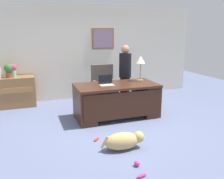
{
  "coord_description": "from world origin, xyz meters",
  "views": [
    {
      "loc": [
        -1.68,
        -4.45,
        1.98
      ],
      "look_at": [
        0.02,
        0.3,
        0.75
      ],
      "focal_mm": 38.56,
      "sensor_mm": 36.0,
      "label": 1
    }
  ],
  "objects_px": {
    "laptop": "(106,83)",
    "potted_plant": "(9,70)",
    "dog_toy_plush": "(97,139)",
    "armchair": "(104,87)",
    "desk": "(117,99)",
    "dog_toy_bone": "(142,176)",
    "dog_lying": "(124,141)",
    "credenza": "(9,92)",
    "desk_lamp": "(141,61)",
    "dog_toy_ball": "(137,164)",
    "vase_with_flowers": "(13,70)",
    "person_standing": "(125,75)"
  },
  "relations": [
    {
      "from": "laptop",
      "to": "potted_plant",
      "type": "xyz_separation_m",
      "value": [
        -2.11,
        1.64,
        0.16
      ]
    },
    {
      "from": "dog_toy_plush",
      "to": "armchair",
      "type": "bearing_deg",
      "value": 68.52
    },
    {
      "from": "desk",
      "to": "potted_plant",
      "type": "bearing_deg",
      "value": 144.62
    },
    {
      "from": "dog_toy_bone",
      "to": "dog_toy_plush",
      "type": "distance_m",
      "value": 1.37
    },
    {
      "from": "armchair",
      "to": "dog_lying",
      "type": "distance_m",
      "value": 2.65
    },
    {
      "from": "dog_lying",
      "to": "dog_toy_plush",
      "type": "distance_m",
      "value": 0.61
    },
    {
      "from": "credenza",
      "to": "potted_plant",
      "type": "height_order",
      "value": "potted_plant"
    },
    {
      "from": "dog_lying",
      "to": "desk_lamp",
      "type": "relative_size",
      "value": 1.28
    },
    {
      "from": "credenza",
      "to": "dog_toy_bone",
      "type": "distance_m",
      "value": 4.49
    },
    {
      "from": "desk",
      "to": "dog_toy_plush",
      "type": "relative_size",
      "value": 11.11
    },
    {
      "from": "dog_toy_ball",
      "to": "dog_toy_bone",
      "type": "xyz_separation_m",
      "value": [
        -0.06,
        -0.28,
        -0.02
      ]
    },
    {
      "from": "armchair",
      "to": "dog_toy_ball",
      "type": "xyz_separation_m",
      "value": [
        -0.5,
        -3.15,
        -0.45
      ]
    },
    {
      "from": "vase_with_flowers",
      "to": "dog_toy_ball",
      "type": "relative_size",
      "value": 3.94
    },
    {
      "from": "person_standing",
      "to": "armchair",
      "type": "bearing_deg",
      "value": 156.03
    },
    {
      "from": "dog_toy_ball",
      "to": "dog_toy_bone",
      "type": "height_order",
      "value": "dog_toy_ball"
    },
    {
      "from": "dog_toy_bone",
      "to": "potted_plant",
      "type": "bearing_deg",
      "value": 114.12
    },
    {
      "from": "credenza",
      "to": "potted_plant",
      "type": "xyz_separation_m",
      "value": [
        0.06,
        0.0,
        0.6
      ]
    },
    {
      "from": "laptop",
      "to": "credenza",
      "type": "bearing_deg",
      "value": 142.83
    },
    {
      "from": "armchair",
      "to": "potted_plant",
      "type": "relative_size",
      "value": 3.04
    },
    {
      "from": "person_standing",
      "to": "dog_toy_ball",
      "type": "bearing_deg",
      "value": -109.27
    },
    {
      "from": "armchair",
      "to": "dog_toy_plush",
      "type": "distance_m",
      "value": 2.3
    },
    {
      "from": "vase_with_flowers",
      "to": "credenza",
      "type": "bearing_deg",
      "value": -179.53
    },
    {
      "from": "dog_toy_bone",
      "to": "dog_toy_plush",
      "type": "xyz_separation_m",
      "value": [
        -0.26,
        1.34,
        0.0
      ]
    },
    {
      "from": "credenza",
      "to": "dog_toy_plush",
      "type": "xyz_separation_m",
      "value": [
        1.62,
        -2.71,
        -0.38
      ]
    },
    {
      "from": "dog_toy_plush",
      "to": "vase_with_flowers",
      "type": "bearing_deg",
      "value": 118.17
    },
    {
      "from": "credenza",
      "to": "desk_lamp",
      "type": "distance_m",
      "value": 3.54
    },
    {
      "from": "dog_lying",
      "to": "dog_toy_plush",
      "type": "xyz_separation_m",
      "value": [
        -0.35,
        0.49,
        -0.13
      ]
    },
    {
      "from": "desk",
      "to": "desk_lamp",
      "type": "bearing_deg",
      "value": 16.97
    },
    {
      "from": "person_standing",
      "to": "dog_toy_plush",
      "type": "height_order",
      "value": "person_standing"
    },
    {
      "from": "potted_plant",
      "to": "credenza",
      "type": "bearing_deg",
      "value": -178.68
    },
    {
      "from": "credenza",
      "to": "person_standing",
      "type": "relative_size",
      "value": 0.82
    },
    {
      "from": "armchair",
      "to": "person_standing",
      "type": "distance_m",
      "value": 0.67
    },
    {
      "from": "credenza",
      "to": "dog_toy_bone",
      "type": "height_order",
      "value": "credenza"
    },
    {
      "from": "laptop",
      "to": "desk_lamp",
      "type": "height_order",
      "value": "desk_lamp"
    },
    {
      "from": "person_standing",
      "to": "desk_lamp",
      "type": "xyz_separation_m",
      "value": [
        0.15,
        -0.61,
        0.43
      ]
    },
    {
      "from": "desk_lamp",
      "to": "dog_toy_bone",
      "type": "distance_m",
      "value": 3.13
    },
    {
      "from": "armchair",
      "to": "dog_toy_plush",
      "type": "relative_size",
      "value": 6.42
    },
    {
      "from": "desk",
      "to": "dog_toy_bone",
      "type": "xyz_separation_m",
      "value": [
        -0.54,
        -2.38,
        -0.4
      ]
    },
    {
      "from": "laptop",
      "to": "dog_toy_plush",
      "type": "distance_m",
      "value": 1.46
    },
    {
      "from": "desk",
      "to": "desk_lamp",
      "type": "distance_m",
      "value": 1.11
    },
    {
      "from": "dog_toy_bone",
      "to": "dog_toy_plush",
      "type": "bearing_deg",
      "value": 100.96
    },
    {
      "from": "person_standing",
      "to": "dog_lying",
      "type": "height_order",
      "value": "person_standing"
    },
    {
      "from": "dog_toy_bone",
      "to": "desk_lamp",
      "type": "bearing_deg",
      "value": 64.62
    },
    {
      "from": "dog_lying",
      "to": "potted_plant",
      "type": "bearing_deg",
      "value": 120.71
    },
    {
      "from": "desk",
      "to": "person_standing",
      "type": "relative_size",
      "value": 1.16
    },
    {
      "from": "person_standing",
      "to": "dog_toy_plush",
      "type": "distance_m",
      "value": 2.44
    },
    {
      "from": "desk",
      "to": "credenza",
      "type": "relative_size",
      "value": 1.43
    },
    {
      "from": "person_standing",
      "to": "dog_toy_plush",
      "type": "relative_size",
      "value": 9.54
    },
    {
      "from": "credenza",
      "to": "dog_lying",
      "type": "bearing_deg",
      "value": -58.53
    },
    {
      "from": "person_standing",
      "to": "vase_with_flowers",
      "type": "distance_m",
      "value": 2.93
    }
  ]
}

